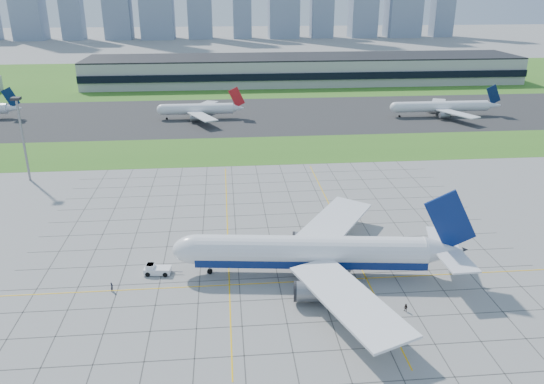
# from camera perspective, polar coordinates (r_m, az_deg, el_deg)

# --- Properties ---
(ground) EXTENTS (1400.00, 1400.00, 0.00)m
(ground) POSITION_cam_1_polar(r_m,az_deg,el_deg) (110.27, 0.64, -9.18)
(ground) COLOR #9A9A94
(ground) RESTS_ON ground
(grass_median) EXTENTS (700.00, 35.00, 0.04)m
(grass_median) POSITION_cam_1_polar(r_m,az_deg,el_deg) (192.98, -2.12, 4.51)
(grass_median) COLOR #397320
(grass_median) RESTS_ON ground
(asphalt_taxiway) EXTENTS (700.00, 75.00, 0.04)m
(asphalt_taxiway) POSITION_cam_1_polar(r_m,az_deg,el_deg) (246.06, -2.88, 8.23)
(asphalt_taxiway) COLOR #383838
(asphalt_taxiway) RESTS_ON ground
(grass_far) EXTENTS (700.00, 145.00, 0.04)m
(grass_far) POSITION_cam_1_polar(r_m,az_deg,el_deg) (353.99, -3.71, 12.27)
(grass_far) COLOR #397320
(grass_far) RESTS_ON ground
(apron_markings) EXTENTS (120.00, 130.00, 0.03)m
(apron_markings) POSITION_cam_1_polar(r_m,az_deg,el_deg) (119.92, 0.29, -6.48)
(apron_markings) COLOR #474744
(apron_markings) RESTS_ON ground
(terminal) EXTENTS (260.00, 43.00, 15.80)m
(terminal) POSITION_cam_1_polar(r_m,az_deg,el_deg) (331.60, 3.50, 13.03)
(terminal) COLOR #B7B7B2
(terminal) RESTS_ON ground
(light_mast) EXTENTS (2.50, 2.50, 25.60)m
(light_mast) POSITION_cam_1_polar(r_m,az_deg,el_deg) (174.92, -25.37, 6.16)
(light_mast) COLOR gray
(light_mast) RESTS_ON ground
(airliner) EXTENTS (61.06, 61.54, 19.25)m
(airliner) POSITION_cam_1_polar(r_m,az_deg,el_deg) (108.93, 4.38, -6.49)
(airliner) COLOR white
(airliner) RESTS_ON ground
(pushback_tug) EXTENTS (8.07, 3.33, 2.22)m
(pushback_tug) POSITION_cam_1_polar(r_m,az_deg,el_deg) (113.69, -12.35, -8.14)
(pushback_tug) COLOR white
(pushback_tug) RESTS_ON ground
(crew_near) EXTENTS (0.62, 0.79, 1.93)m
(crew_near) POSITION_cam_1_polar(r_m,az_deg,el_deg) (109.89, -16.84, -9.74)
(crew_near) COLOR black
(crew_near) RESTS_ON ground
(crew_far) EXTENTS (0.96, 1.00, 1.62)m
(crew_far) POSITION_cam_1_polar(r_m,az_deg,el_deg) (102.51, 14.19, -11.99)
(crew_far) COLOR black
(crew_far) RESTS_ON ground
(distant_jet_1) EXTENTS (36.79, 42.66, 14.08)m
(distant_jet_1) POSITION_cam_1_polar(r_m,az_deg,el_deg) (240.69, -7.86, 8.84)
(distant_jet_1) COLOR white
(distant_jet_1) RESTS_ON ground
(distant_jet_2) EXTENTS (49.12, 42.66, 14.08)m
(distant_jet_2) POSITION_cam_1_polar(r_m,az_deg,el_deg) (255.54, 17.87, 8.75)
(distant_jet_2) COLOR white
(distant_jet_2) RESTS_ON ground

